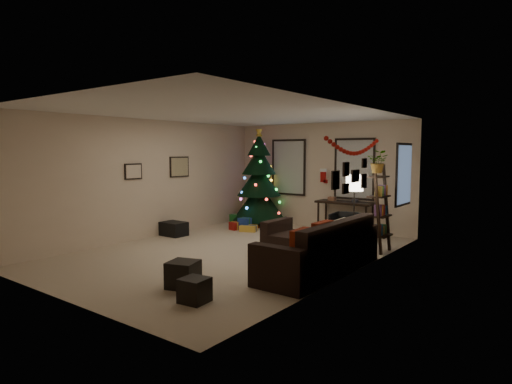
# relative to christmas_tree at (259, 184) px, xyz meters

# --- Properties ---
(floor) EXTENTS (7.00, 7.00, 0.00)m
(floor) POSITION_rel_christmas_tree_xyz_m (1.55, -2.92, -1.10)
(floor) COLOR #C7B296
(floor) RESTS_ON ground
(ceiling) EXTENTS (7.00, 7.00, 0.00)m
(ceiling) POSITION_rel_christmas_tree_xyz_m (1.55, -2.92, 1.60)
(ceiling) COLOR white
(ceiling) RESTS_ON floor
(wall_back) EXTENTS (5.00, 0.00, 5.00)m
(wall_back) POSITION_rel_christmas_tree_xyz_m (1.55, 0.58, 0.25)
(wall_back) COLOR beige
(wall_back) RESTS_ON floor
(wall_front) EXTENTS (5.00, 0.00, 5.00)m
(wall_front) POSITION_rel_christmas_tree_xyz_m (1.55, -6.42, 0.25)
(wall_front) COLOR beige
(wall_front) RESTS_ON floor
(wall_left) EXTENTS (0.00, 7.00, 7.00)m
(wall_left) POSITION_rel_christmas_tree_xyz_m (-0.95, -2.92, 0.25)
(wall_left) COLOR beige
(wall_left) RESTS_ON floor
(wall_right) EXTENTS (0.00, 7.00, 7.00)m
(wall_right) POSITION_rel_christmas_tree_xyz_m (4.05, -2.92, 0.25)
(wall_right) COLOR beige
(wall_right) RESTS_ON floor
(window_back_left) EXTENTS (1.05, 0.06, 1.50)m
(window_back_left) POSITION_rel_christmas_tree_xyz_m (0.60, 0.55, 0.45)
(window_back_left) COLOR #728CB2
(window_back_left) RESTS_ON wall_back
(window_back_right) EXTENTS (1.05, 0.06, 1.50)m
(window_back_right) POSITION_rel_christmas_tree_xyz_m (2.50, 0.55, 0.45)
(window_back_right) COLOR #728CB2
(window_back_right) RESTS_ON wall_back
(window_right_wall) EXTENTS (0.06, 0.90, 1.30)m
(window_right_wall) POSITION_rel_christmas_tree_xyz_m (4.02, -0.37, 0.40)
(window_right_wall) COLOR #728CB2
(window_right_wall) RESTS_ON wall_right
(christmas_tree) EXTENTS (1.43, 1.43, 2.66)m
(christmas_tree) POSITION_rel_christmas_tree_xyz_m (0.00, 0.00, 0.00)
(christmas_tree) COLOR black
(christmas_tree) RESTS_ON floor
(presents) EXTENTS (1.50, 1.01, 0.30)m
(presents) POSITION_rel_christmas_tree_xyz_m (0.15, -0.70, -0.98)
(presents) COLOR #14591E
(presents) RESTS_ON floor
(sofa) EXTENTS (1.89, 2.74, 0.87)m
(sofa) POSITION_rel_christmas_tree_xyz_m (3.39, -2.96, -0.82)
(sofa) COLOR black
(sofa) RESTS_ON floor
(pillow_red_a) EXTENTS (0.16, 0.45, 0.44)m
(pillow_red_a) POSITION_rel_christmas_tree_xyz_m (3.76, -4.07, -0.46)
(pillow_red_a) COLOR maroon
(pillow_red_a) RESTS_ON sofa
(pillow_red_b) EXTENTS (0.13, 0.49, 0.49)m
(pillow_red_b) POSITION_rel_christmas_tree_xyz_m (3.76, -3.40, -0.46)
(pillow_red_b) COLOR maroon
(pillow_red_b) RESTS_ON sofa
(pillow_cream) EXTENTS (0.13, 0.42, 0.42)m
(pillow_cream) POSITION_rel_christmas_tree_xyz_m (3.76, -2.71, -0.47)
(pillow_cream) COLOR beige
(pillow_cream) RESTS_ON sofa
(ottoman_near) EXTENTS (0.51, 0.51, 0.39)m
(ottoman_near) POSITION_rel_christmas_tree_xyz_m (2.40, -5.08, -0.91)
(ottoman_near) COLOR black
(ottoman_near) RESTS_ON floor
(ottoman_far) EXTENTS (0.38, 0.38, 0.32)m
(ottoman_far) POSITION_rel_christmas_tree_xyz_m (2.97, -5.42, -0.94)
(ottoman_far) COLOR black
(ottoman_far) RESTS_ON floor
(desk) EXTENTS (1.41, 0.51, 0.76)m
(desk) POSITION_rel_christmas_tree_xyz_m (2.39, 0.30, -0.43)
(desk) COLOR black
(desk) RESTS_ON floor
(desk_chair) EXTENTS (0.64, 0.61, 0.60)m
(desk_chair) POSITION_rel_christmas_tree_xyz_m (2.73, -0.35, -0.80)
(desk_chair) COLOR black
(desk_chair) RESTS_ON floor
(bookshelf) EXTENTS (0.30, 0.51, 1.72)m
(bookshelf) POSITION_rel_christmas_tree_xyz_m (3.85, -1.18, -0.27)
(bookshelf) COLOR black
(bookshelf) RESTS_ON floor
(potted_plant) EXTENTS (0.54, 0.48, 0.56)m
(potted_plant) POSITION_rel_christmas_tree_xyz_m (3.85, -1.39, 0.75)
(potted_plant) COLOR #4C4C4C
(potted_plant) RESTS_ON bookshelf
(floor_lamp) EXTENTS (0.32, 0.32, 1.53)m
(floor_lamp) POSITION_rel_christmas_tree_xyz_m (3.50, -1.66, 0.18)
(floor_lamp) COLOR black
(floor_lamp) RESTS_ON floor
(art_map) EXTENTS (0.04, 0.60, 0.50)m
(art_map) POSITION_rel_christmas_tree_xyz_m (-0.93, -2.01, 0.50)
(art_map) COLOR black
(art_map) RESTS_ON wall_left
(art_abstract) EXTENTS (0.04, 0.45, 0.35)m
(art_abstract) POSITION_rel_christmas_tree_xyz_m (-0.93, -3.38, 0.44)
(art_abstract) COLOR black
(art_abstract) RESTS_ON wall_left
(gallery) EXTENTS (0.03, 1.25, 0.54)m
(gallery) POSITION_rel_christmas_tree_xyz_m (4.03, -3.00, 0.47)
(gallery) COLOR black
(gallery) RESTS_ON wall_right
(garland) EXTENTS (0.08, 1.90, 0.30)m
(garland) POSITION_rel_christmas_tree_xyz_m (4.00, -2.83, 0.96)
(garland) COLOR #A5140C
(garland) RESTS_ON wall_right
(stocking_left) EXTENTS (0.20, 0.05, 0.36)m
(stocking_left) POSITION_rel_christmas_tree_xyz_m (1.41, 0.62, 0.34)
(stocking_left) COLOR #990F0C
(stocking_left) RESTS_ON wall_back
(stocking_right) EXTENTS (0.20, 0.05, 0.36)m
(stocking_right) POSITION_rel_christmas_tree_xyz_m (1.74, 0.39, 0.27)
(stocking_right) COLOR #990F0C
(stocking_right) RESTS_ON wall_back
(storage_bin) EXTENTS (0.65, 0.44, 0.32)m
(storage_bin) POSITION_rel_christmas_tree_xyz_m (-0.70, -2.47, -0.94)
(storage_bin) COLOR black
(storage_bin) RESTS_ON floor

